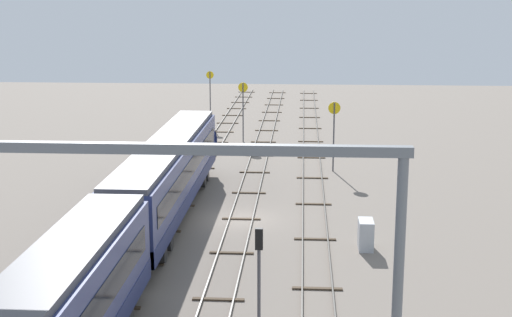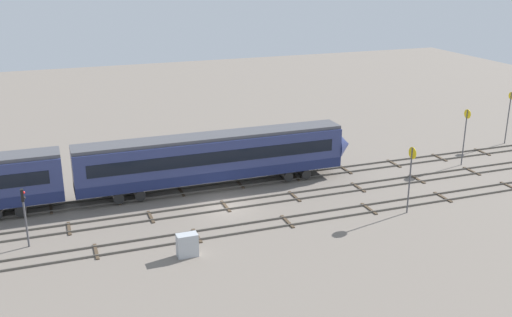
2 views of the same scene
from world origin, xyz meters
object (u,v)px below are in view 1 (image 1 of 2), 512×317
object	(u,v)px
overhead_gantry	(191,216)
speed_sign_far_trackside	(334,126)
speed_sign_mid_trackside	(210,92)
signal_light_trackside_approach	(259,264)
speed_sign_near_foreground	(243,104)
relay_cabinet	(366,235)

from	to	relation	value
overhead_gantry	speed_sign_far_trackside	xyz separation A→B (m)	(33.69, -6.17, -2.74)
overhead_gantry	speed_sign_mid_trackside	world-z (taller)	overhead_gantry
speed_sign_far_trackside	signal_light_trackside_approach	xyz separation A→B (m)	(-28.85, 4.18, -0.73)
overhead_gantry	speed_sign_far_trackside	size ratio (longest dim) A/B	2.61
overhead_gantry	speed_sign_mid_trackside	bearing A→B (deg)	6.62
overhead_gantry	signal_light_trackside_approach	world-z (taller)	overhead_gantry
speed_sign_far_trackside	speed_sign_near_foreground	bearing A→B (deg)	34.65
speed_sign_near_foreground	speed_sign_far_trackside	world-z (taller)	speed_sign_near_foreground
speed_sign_mid_trackside	speed_sign_far_trackside	bearing A→B (deg)	-149.36
overhead_gantry	relay_cabinet	distance (m)	17.71
speed_sign_mid_trackside	relay_cabinet	size ratio (longest dim) A/B	3.55
overhead_gantry	speed_sign_mid_trackside	xyz separation A→B (m)	(54.87, 6.37, -2.74)
speed_sign_near_foreground	speed_sign_far_trackside	distance (m)	14.41
signal_light_trackside_approach	overhead_gantry	bearing A→B (deg)	157.66
overhead_gantry	relay_cabinet	size ratio (longest dim) A/B	8.85
overhead_gantry	speed_sign_near_foreground	size ratio (longest dim) A/B	2.55
overhead_gantry	signal_light_trackside_approach	xyz separation A→B (m)	(4.84, -1.99, -3.48)
overhead_gantry	signal_light_trackside_approach	distance (m)	6.29
relay_cabinet	signal_light_trackside_approach	bearing A→B (deg)	153.04
speed_sign_mid_trackside	relay_cabinet	distance (m)	42.06
speed_sign_near_foreground	relay_cabinet	world-z (taller)	speed_sign_near_foreground
signal_light_trackside_approach	speed_sign_near_foreground	bearing A→B (deg)	5.62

